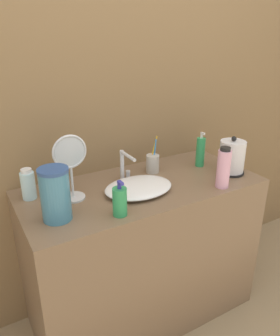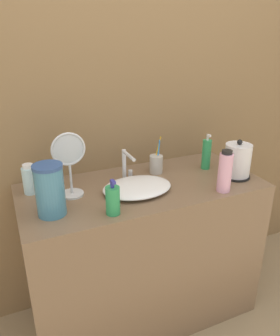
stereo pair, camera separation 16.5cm
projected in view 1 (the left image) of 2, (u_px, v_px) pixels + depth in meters
wall_back at (114, 89)px, 1.77m from camera, size 6.00×0.04×2.60m
vanity_counter at (142, 252)px, 1.86m from camera, size 1.26×0.57×0.85m
sink_basin at (139, 187)px, 1.63m from camera, size 0.35×0.26×0.05m
faucet at (125, 164)px, 1.73m from camera, size 0.06×0.15×0.16m
electric_kettle at (232, 158)px, 1.82m from camera, size 0.15×0.15×0.21m
toothbrush_cup at (153, 163)px, 1.84m from camera, size 0.07×0.07×0.21m
lotion_bottle at (200, 152)px, 1.91m from camera, size 0.05×0.05×0.21m
shampoo_bottle at (28, 185)px, 1.54m from camera, size 0.07×0.07×0.15m
mouthwash_bottle at (120, 201)px, 1.40m from camera, size 0.06×0.06×0.16m
hand_cream_bottle at (223, 168)px, 1.64m from camera, size 0.07×0.07×0.21m
vanity_mirror at (71, 164)px, 1.50m from camera, size 0.16×0.11×0.32m
water_pitcher at (55, 194)px, 1.35m from camera, size 0.13×0.13×0.23m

